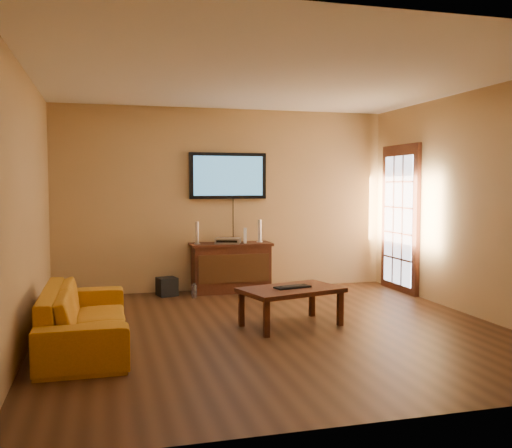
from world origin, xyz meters
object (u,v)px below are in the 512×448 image
object	(u,v)px
media_console	(231,267)
subwoofer	(167,287)
speaker_right	(260,232)
game_console	(245,235)
coffee_table	(291,293)
television	(228,176)
keyboard	(292,287)
sofa	(85,307)
av_receiver	(228,241)
speaker_left	(197,234)
bottle	(194,291)

from	to	relation	value
media_console	subwoofer	world-z (taller)	media_console
speaker_right	game_console	xyz separation A→B (m)	(-0.23, -0.04, -0.05)
media_console	coffee_table	distance (m)	2.16
speaker_right	television	bearing A→B (deg)	159.47
game_console	keyboard	bearing A→B (deg)	-74.53
subwoofer	keyboard	xyz separation A→B (m)	(1.17, -2.11, 0.31)
game_console	media_console	bearing A→B (deg)	-169.86
television	sofa	bearing A→B (deg)	-127.62
media_console	subwoofer	xyz separation A→B (m)	(-0.94, -0.05, -0.23)
av_receiver	game_console	xyz separation A→B (m)	(0.26, 0.01, 0.07)
speaker_left	bottle	xyz separation A→B (m)	(-0.10, -0.33, -0.77)
subwoofer	speaker_right	bearing A→B (deg)	-10.62
television	subwoofer	xyz separation A→B (m)	(-0.94, -0.24, -1.58)
coffee_table	sofa	world-z (taller)	sofa
av_receiver	keyboard	size ratio (longest dim) A/B	0.81
av_receiver	game_console	size ratio (longest dim) A/B	1.63
media_console	av_receiver	xyz separation A→B (m)	(-0.05, -0.02, 0.40)
media_console	bottle	size ratio (longest dim) A/B	5.59
television	game_console	distance (m)	0.93
media_console	subwoofer	size ratio (longest dim) A/B	4.61
game_console	coffee_table	bearing A→B (deg)	-74.98
sofa	keyboard	xyz separation A→B (m)	(2.21, 0.24, 0.05)
speaker_left	bottle	world-z (taller)	speaker_left
speaker_left	bottle	distance (m)	0.85
speaker_left	subwoofer	bearing A→B (deg)	-175.40
subwoofer	keyboard	bearing A→B (deg)	-74.59
media_console	sofa	xyz separation A→B (m)	(-1.99, -2.40, 0.03)
av_receiver	bottle	distance (m)	0.92
television	coffee_table	xyz separation A→B (m)	(0.21, -2.34, -1.33)
speaker_left	game_console	xyz separation A→B (m)	(0.71, -0.00, -0.04)
speaker_left	av_receiver	size ratio (longest dim) A/B	0.92
television	keyboard	distance (m)	2.67
subwoofer	television	bearing A→B (deg)	0.57
speaker_right	av_receiver	xyz separation A→B (m)	(-0.49, -0.05, -0.11)
television	bottle	world-z (taller)	television
media_console	sofa	bearing A→B (deg)	-129.74
media_console	game_console	bearing A→B (deg)	-5.03
media_console	av_receiver	world-z (taller)	av_receiver
av_receiver	keyboard	xyz separation A→B (m)	(0.27, -2.13, -0.32)
coffee_table	bottle	world-z (taller)	coffee_table
coffee_table	speaker_left	bearing A→B (deg)	108.27
speaker_right	game_console	size ratio (longest dim) A/B	1.55
television	keyboard	world-z (taller)	television
subwoofer	sofa	bearing A→B (deg)	-127.63
av_receiver	subwoofer	size ratio (longest dim) A/B	1.37
media_console	television	world-z (taller)	television
keyboard	subwoofer	bearing A→B (deg)	118.97
game_console	bottle	xyz separation A→B (m)	(-0.81, -0.33, -0.73)
game_console	speaker_right	bearing A→B (deg)	25.09
sofa	subwoofer	world-z (taller)	sofa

